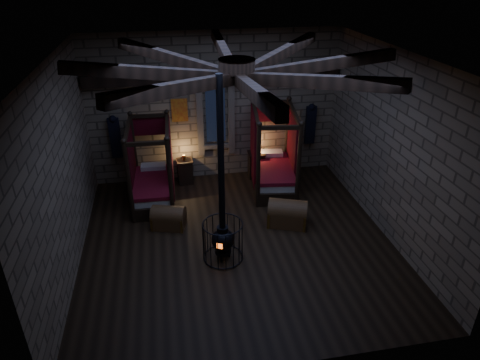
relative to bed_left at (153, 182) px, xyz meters
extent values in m
cube|color=black|center=(1.87, -2.30, -0.53)|extent=(7.00, 7.00, 0.01)
cube|color=#847054|center=(1.87, 1.20, 1.57)|extent=(7.00, 0.02, 4.20)
cube|color=#847054|center=(1.87, -5.80, 1.57)|extent=(7.00, 0.02, 4.20)
cube|color=#847054|center=(-1.63, -2.30, 1.57)|extent=(0.02, 7.00, 4.20)
cube|color=#847054|center=(5.37, -2.30, 1.57)|extent=(0.02, 7.00, 4.20)
cube|color=black|center=(1.87, -2.30, 3.67)|extent=(7.00, 7.00, 0.01)
cube|color=black|center=(1.87, 1.02, 2.52)|extent=(6.86, 0.35, 0.30)
cylinder|color=black|center=(1.87, -2.30, 3.52)|extent=(0.70, 0.70, 0.25)
cube|color=black|center=(1.87, 1.15, 1.37)|extent=(0.55, 0.04, 1.60)
cube|color=maroon|center=(0.87, 1.16, 1.57)|extent=(0.45, 0.03, 0.65)
cube|color=black|center=(-0.93, 1.04, 0.92)|extent=(0.30, 0.10, 1.15)
cube|color=black|center=(4.67, 1.04, 0.92)|extent=(0.30, 0.10, 1.15)
cube|color=black|center=(0.00, -0.08, -0.35)|extent=(1.11, 2.05, 0.35)
cube|color=beige|center=(0.00, -0.08, -0.08)|extent=(0.99, 1.89, 0.21)
cube|color=maroon|center=(0.00, -0.08, 0.05)|extent=(1.05, 1.93, 0.10)
cube|color=beige|center=(0.02, 0.65, 0.15)|extent=(0.69, 0.36, 0.14)
cube|color=#500610|center=(0.03, 0.92, 1.27)|extent=(1.07, 0.08, 0.53)
cylinder|color=black|center=(-0.52, -1.03, 0.54)|extent=(0.11, 0.11, 2.13)
cylinder|color=black|center=(-0.46, 0.90, 0.54)|extent=(0.11, 0.11, 2.13)
cylinder|color=black|center=(0.45, -1.06, 0.54)|extent=(0.11, 0.11, 2.13)
cylinder|color=black|center=(0.51, 0.87, 0.54)|extent=(0.11, 0.11, 2.13)
cube|color=#500610|center=(-0.51, 0.23, 0.59)|extent=(0.10, 1.45, 1.89)
cube|color=#500610|center=(0.52, 0.19, 0.59)|extent=(0.10, 1.45, 1.89)
cube|color=black|center=(3.32, 0.08, -0.34)|extent=(1.39, 2.26, 0.37)
cube|color=beige|center=(3.32, 0.08, -0.05)|extent=(1.25, 2.09, 0.23)
cube|color=maroon|center=(3.32, 0.08, 0.09)|extent=(1.31, 2.13, 0.10)
cube|color=beige|center=(3.42, 0.86, 0.19)|extent=(0.76, 0.45, 0.14)
cube|color=#500610|center=(3.46, 1.13, 1.37)|extent=(1.12, 0.21, 0.56)
cylinder|color=black|center=(2.67, -0.86, 0.60)|extent=(0.11, 0.11, 2.26)
cylinder|color=black|center=(2.95, 1.17, 0.60)|extent=(0.11, 0.11, 2.26)
cylinder|color=black|center=(3.68, -1.00, 0.60)|extent=(0.11, 0.11, 2.26)
cylinder|color=black|center=(3.97, 1.03, 0.60)|extent=(0.11, 0.11, 2.26)
cube|color=#500610|center=(2.82, 0.46, 0.65)|extent=(0.27, 1.53, 2.00)
cube|color=#500610|center=(3.90, 0.31, 0.65)|extent=(0.27, 1.53, 2.00)
cube|color=#56371B|center=(0.34, -1.41, -0.36)|extent=(0.90, 0.69, 0.33)
cylinder|color=#56371B|center=(0.34, -1.41, -0.20)|extent=(0.90, 0.69, 0.48)
cube|color=#A78033|center=(-0.02, -1.31, -0.36)|extent=(0.19, 0.50, 0.35)
cube|color=#A78033|center=(0.69, -1.51, -0.36)|extent=(0.19, 0.50, 0.35)
cube|color=#56371B|center=(3.20, -1.82, -0.33)|extent=(1.07, 0.86, 0.39)
cylinder|color=#56371B|center=(3.20, -1.82, -0.14)|extent=(1.07, 0.86, 0.57)
cube|color=#A78033|center=(2.80, -1.67, -0.33)|extent=(0.26, 0.57, 0.41)
cube|color=#A78033|center=(3.60, -1.97, -0.33)|extent=(0.26, 0.57, 0.41)
cube|color=black|center=(0.89, 0.84, -0.18)|extent=(0.44, 0.42, 0.69)
cube|color=black|center=(0.89, 0.84, 0.18)|extent=(0.48, 0.47, 0.04)
cylinder|color=#A78033|center=(0.89, 0.84, 0.28)|extent=(0.10, 0.10, 0.16)
cube|color=black|center=(3.00, 0.84, -0.16)|extent=(0.46, 0.44, 0.74)
cube|color=black|center=(3.00, 0.84, 0.23)|extent=(0.51, 0.49, 0.04)
cube|color=#56371B|center=(3.00, 0.84, 0.30)|extent=(0.20, 0.15, 0.05)
cylinder|color=black|center=(1.45, -2.85, -0.33)|extent=(0.35, 0.35, 0.09)
sphere|color=black|center=(1.45, -2.85, -0.04)|extent=(0.49, 0.49, 0.49)
cylinder|color=black|center=(1.45, -2.85, 0.22)|extent=(0.25, 0.25, 0.12)
cube|color=#FF5914|center=(1.35, -3.07, -0.04)|extent=(0.12, 0.07, 0.12)
cylinder|color=black|center=(1.45, -2.85, 1.90)|extent=(0.13, 0.13, 3.26)
torus|color=black|center=(1.45, -2.85, -0.49)|extent=(0.87, 0.87, 0.03)
torus|color=black|center=(1.45, -2.85, 0.36)|extent=(0.87, 0.87, 0.03)
camera|label=1|loc=(0.44, -10.31, 5.35)|focal=32.00mm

